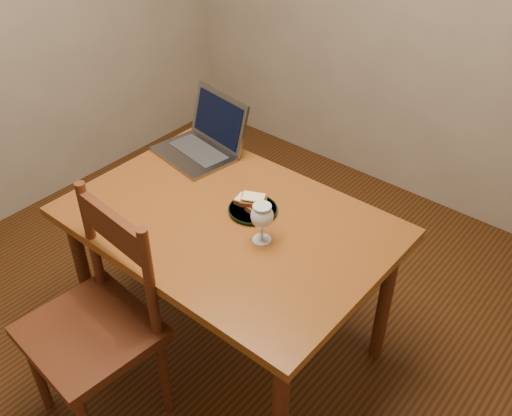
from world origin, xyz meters
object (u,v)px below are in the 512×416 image
Objects in this scene: plate at (253,210)px; laptop at (205,138)px; milk_glass at (262,223)px; chair at (93,317)px; table at (229,235)px.

plate is 0.54m from laptop.
milk_glass is 0.72m from laptop.
plate is (0.21, 0.69, 0.21)m from chair.
chair is 1.00m from laptop.
milk_glass is at bearing -39.15° from plate.
laptop is (-0.28, 0.92, 0.27)m from chair.
milk_glass reaches higher than table.
table is 7.69× the size of milk_glass.
milk_glass reaches higher than plate.
milk_glass is 0.41× the size of laptop.
plate is 0.20m from milk_glass.
chair is 0.75m from plate.
laptop is (-0.49, 0.23, 0.06)m from plate.
chair is (-0.16, -0.59, -0.11)m from table.
laptop reaches higher than table.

